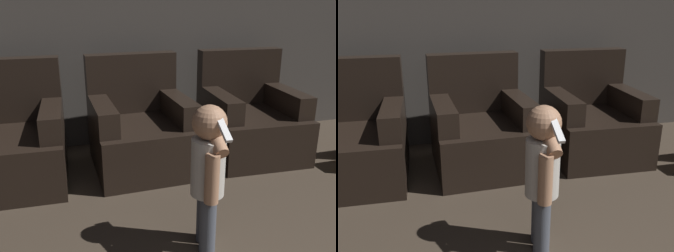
# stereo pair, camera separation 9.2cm
# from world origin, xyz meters

# --- Properties ---
(wall_back) EXTENTS (8.40, 0.05, 2.60)m
(wall_back) POSITION_xyz_m (0.00, 4.50, 1.30)
(wall_back) COLOR #423D38
(wall_back) RESTS_ON ground_plane
(armchair_left) EXTENTS (0.84, 0.90, 0.95)m
(armchair_left) POSITION_xyz_m (-1.27, 3.86, 0.32)
(armchair_left) COLOR black
(armchair_left) RESTS_ON ground_plane
(armchair_middle) EXTENTS (0.84, 0.90, 0.95)m
(armchair_middle) POSITION_xyz_m (-0.22, 3.86, 0.32)
(armchair_middle) COLOR black
(armchair_middle) RESTS_ON ground_plane
(armchair_right) EXTENTS (0.85, 0.91, 0.95)m
(armchair_right) POSITION_xyz_m (0.84, 3.86, 0.32)
(armchair_right) COLOR black
(armchair_right) RESTS_ON ground_plane
(person_toddler) EXTENTS (0.19, 0.34, 0.88)m
(person_toddler) POSITION_xyz_m (-0.10, 2.59, 0.52)
(person_toddler) COLOR #474C56
(person_toddler) RESTS_ON ground_plane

